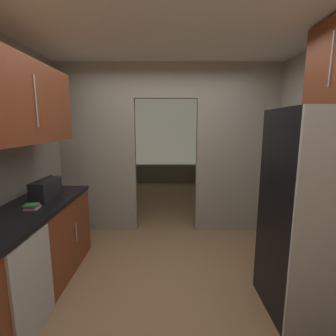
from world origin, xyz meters
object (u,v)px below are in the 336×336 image
at_px(boombox, 47,189).
at_px(book_stack, 33,206).
at_px(dishwasher, 35,287).
at_px(refrigerator, 318,216).

height_order(boombox, book_stack, boombox).
relative_size(dishwasher, book_stack, 5.92).
relative_size(refrigerator, book_stack, 13.01).
relative_size(dishwasher, boombox, 1.92).
height_order(dishwasher, book_stack, book_stack).
xyz_separation_m(dishwasher, book_stack, (-0.25, 0.51, 0.50)).
bearing_deg(dishwasher, refrigerator, 6.38).
distance_m(refrigerator, dishwasher, 2.45).
xyz_separation_m(refrigerator, boombox, (-2.66, 0.59, 0.08)).
bearing_deg(boombox, dishwasher, -72.29).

